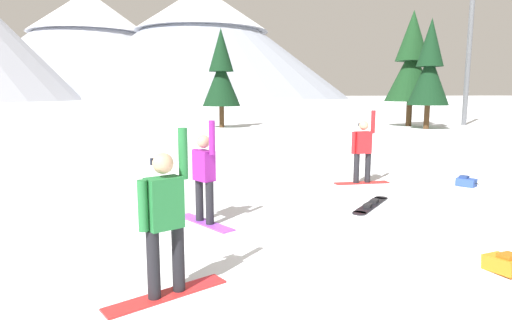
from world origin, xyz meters
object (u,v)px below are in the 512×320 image
at_px(loose_snowboard_far_spare, 371,205).
at_px(ski_lift_tower, 470,34).
at_px(pine_tree_short, 221,74).
at_px(backpack_blue, 466,182).
at_px(pine_tree_twin, 429,69).
at_px(snowboarder_midground, 204,176).
at_px(snowboarder_foreground, 165,220).
at_px(pine_tree_tall, 412,64).
at_px(snowboarder_background, 363,150).
at_px(backpack_orange, 504,263).

height_order(loose_snowboard_far_spare, ski_lift_tower, ski_lift_tower).
bearing_deg(loose_snowboard_far_spare, pine_tree_short, 86.71).
bearing_deg(backpack_blue, pine_tree_twin, 55.90).
distance_m(snowboarder_midground, pine_tree_short, 23.29).
relative_size(snowboarder_midground, pine_tree_twin, 0.26).
relative_size(pine_tree_twin, pine_tree_short, 1.07).
distance_m(snowboarder_foreground, pine_tree_twin, 27.83).
height_order(snowboarder_foreground, snowboarder_midground, snowboarder_foreground).
xyz_separation_m(snowboarder_foreground, backpack_blue, (7.93, 4.18, -0.81)).
bearing_deg(snowboarder_foreground, backpack_blue, 27.83).
xyz_separation_m(snowboarder_midground, pine_tree_short, (4.90, 22.59, 2.83)).
relative_size(pine_tree_short, ski_lift_tower, 0.58).
height_order(backpack_blue, pine_tree_tall, pine_tree_tall).
relative_size(loose_snowboard_far_spare, backpack_blue, 2.80).
relative_size(snowboarder_foreground, pine_tree_tall, 0.24).
bearing_deg(ski_lift_tower, snowboarder_foreground, -136.60).
height_order(loose_snowboard_far_spare, pine_tree_short, pine_tree_short).
bearing_deg(snowboarder_foreground, pine_tree_tall, 49.90).
bearing_deg(loose_snowboard_far_spare, pine_tree_tall, 53.34).
relative_size(snowboarder_background, loose_snowboard_far_spare, 1.26).
bearing_deg(pine_tree_short, loose_snowboard_far_spare, -93.29).
height_order(snowboarder_foreground, ski_lift_tower, ski_lift_tower).
height_order(snowboarder_background, backpack_blue, snowboarder_background).
xyz_separation_m(snowboarder_foreground, snowboarder_midground, (0.91, 2.79, -0.04)).
bearing_deg(ski_lift_tower, loose_snowboard_far_spare, -134.79).
bearing_deg(backpack_orange, snowboarder_background, 78.92).
relative_size(pine_tree_tall, ski_lift_tower, 0.70).
xyz_separation_m(backpack_orange, pine_tree_short, (1.42, 25.91, 3.59)).
xyz_separation_m(snowboarder_midground, ski_lift_tower, (23.02, 19.84, 5.81)).
bearing_deg(loose_snowboard_far_spare, ski_lift_tower, 45.21).
bearing_deg(snowboarder_midground, pine_tree_tall, 47.58).
relative_size(backpack_orange, pine_tree_tall, 0.07).
distance_m(snowboarder_background, pine_tree_twin, 20.29).
bearing_deg(pine_tree_twin, backpack_blue, -124.10).
bearing_deg(backpack_blue, snowboarder_midground, -168.74).
height_order(backpack_orange, backpack_blue, backpack_orange).
bearing_deg(pine_tree_short, pine_tree_tall, -10.70).
bearing_deg(pine_tree_short, snowboarder_foreground, -102.90).
bearing_deg(snowboarder_foreground, backpack_orange, -6.99).
bearing_deg(loose_snowboard_far_spare, snowboarder_foreground, -145.73).
bearing_deg(backpack_blue, snowboarder_background, 156.03).
bearing_deg(backpack_blue, loose_snowboard_far_spare, -162.09).
height_order(pine_tree_short, ski_lift_tower, ski_lift_tower).
xyz_separation_m(pine_tree_tall, pine_tree_short, (-13.42, 2.53, -0.77)).
distance_m(snowboarder_midground, loose_snowboard_far_spare, 3.74).
relative_size(snowboarder_foreground, backpack_orange, 3.64).
relative_size(backpack_orange, pine_tree_short, 0.08).
distance_m(snowboarder_midground, snowboarder_background, 5.23).
relative_size(backpack_blue, pine_tree_short, 0.08).
relative_size(backpack_blue, ski_lift_tower, 0.05).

